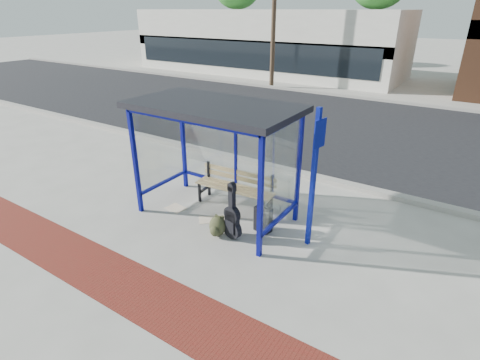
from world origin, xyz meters
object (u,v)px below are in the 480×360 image
Objects in this scene: bench at (236,185)px; guitar_bag at (232,219)px; backpack at (217,227)px; suitcase at (263,219)px.

guitar_bag reaches higher than bench.
bench is 4.48× the size of backpack.
bench is at bearing 97.27° from backpack.
suitcase reaches higher than backpack.
backpack is (0.38, -1.24, -0.29)m from bench.
bench reaches higher than suitcase.
guitar_bag reaches higher than backpack.
guitar_bag is at bearing -114.89° from suitcase.
bench is at bearing 159.77° from suitcase.
guitar_bag is 0.37m from backpack.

